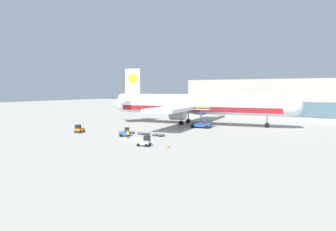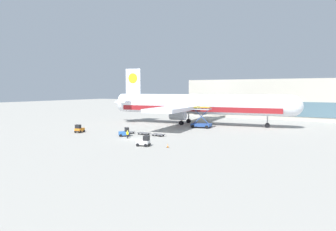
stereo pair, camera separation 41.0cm
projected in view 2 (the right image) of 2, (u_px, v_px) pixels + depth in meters
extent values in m
plane|color=#9E9B93|center=(132.00, 139.00, 69.20)|extent=(400.00, 400.00, 0.00)
cube|color=#BCB7A8|center=(315.00, 99.00, 113.55)|extent=(90.00, 18.00, 14.00)
cube|color=slate|center=(310.00, 110.00, 106.14)|extent=(88.20, 0.20, 4.90)
cylinder|color=silver|center=(198.00, 104.00, 96.67)|extent=(52.25, 14.23, 5.80)
cube|color=maroon|center=(198.00, 109.00, 96.78)|extent=(48.13, 13.43, 1.45)
sphere|color=silver|center=(292.00, 106.00, 86.59)|extent=(5.68, 5.68, 5.68)
cone|color=silver|center=(122.00, 103.00, 106.76)|extent=(7.20, 6.48, 5.51)
cube|color=silver|center=(133.00, 81.00, 104.58)|extent=(5.20, 1.28, 8.00)
cylinder|color=yellow|center=(133.00, 78.00, 104.50)|extent=(3.25, 1.07, 3.20)
cube|color=silver|center=(131.00, 101.00, 105.50)|extent=(5.68, 13.41, 0.50)
cube|color=silver|center=(190.00, 106.00, 97.74)|extent=(15.74, 48.66, 0.90)
cylinder|color=#9EA0A5|center=(178.00, 115.00, 88.64)|extent=(4.60, 3.45, 2.80)
cylinder|color=#9EA0A5|center=(200.00, 110.00, 107.14)|extent=(4.60, 3.45, 2.80)
cylinder|color=#9EA0A5|center=(267.00, 118.00, 89.29)|extent=(0.36, 0.36, 4.00)
cylinder|color=black|center=(267.00, 125.00, 89.46)|extent=(1.43, 1.10, 1.30)
cylinder|color=#9EA0A5|center=(181.00, 116.00, 95.63)|extent=(0.36, 0.36, 4.00)
cylinder|color=black|center=(181.00, 123.00, 95.80)|extent=(1.43, 1.10, 1.30)
cylinder|color=#9EA0A5|center=(189.00, 115.00, 101.51)|extent=(0.36, 0.36, 4.00)
cylinder|color=black|center=(189.00, 121.00, 101.67)|extent=(1.43, 1.10, 1.30)
cube|color=#284C99|center=(201.00, 125.00, 89.19)|extent=(5.62, 3.81, 0.70)
cube|color=#B2B2B7|center=(201.00, 109.00, 88.83)|extent=(5.34, 3.62, 0.30)
cube|color=yellow|center=(201.00, 107.00, 88.78)|extent=(5.34, 3.62, 0.08)
cube|color=#284C99|center=(201.00, 116.00, 88.99)|extent=(4.24, 0.86, 4.08)
cube|color=#284C99|center=(201.00, 116.00, 88.99)|extent=(4.24, 0.86, 4.08)
cylinder|color=black|center=(210.00, 126.00, 89.83)|extent=(0.95, 0.50, 0.90)
cylinder|color=black|center=(207.00, 127.00, 87.08)|extent=(0.95, 0.50, 0.90)
cylinder|color=black|center=(196.00, 125.00, 91.35)|extent=(0.95, 0.50, 0.90)
cylinder|color=black|center=(193.00, 126.00, 88.59)|extent=(0.95, 0.50, 0.90)
cube|color=silver|center=(143.00, 142.00, 60.82)|extent=(2.56, 1.89, 0.80)
cube|color=black|center=(146.00, 138.00, 60.54)|extent=(1.16, 1.41, 0.90)
cube|color=black|center=(149.00, 144.00, 60.45)|extent=(0.44, 1.26, 0.24)
cylinder|color=black|center=(149.00, 144.00, 61.25)|extent=(0.64, 0.37, 0.60)
cylinder|color=black|center=(146.00, 145.00, 59.93)|extent=(0.64, 0.37, 0.60)
cylinder|color=black|center=(141.00, 144.00, 61.78)|extent=(0.64, 0.37, 0.60)
cylinder|color=black|center=(138.00, 145.00, 60.46)|extent=(0.64, 0.37, 0.60)
cube|color=#2D66B7|center=(124.00, 133.00, 73.21)|extent=(2.59, 2.64, 0.80)
cube|color=black|center=(127.00, 129.00, 73.30)|extent=(1.52, 1.50, 0.90)
cube|color=black|center=(129.00, 134.00, 73.54)|extent=(1.03, 0.98, 0.24)
cylinder|color=black|center=(127.00, 135.00, 74.12)|extent=(0.59, 0.60, 0.60)
cylinder|color=black|center=(128.00, 135.00, 72.77)|extent=(0.59, 0.60, 0.60)
cylinder|color=black|center=(120.00, 135.00, 73.71)|extent=(0.59, 0.60, 0.60)
cylinder|color=black|center=(121.00, 136.00, 72.36)|extent=(0.59, 0.60, 0.60)
cube|color=orange|center=(80.00, 130.00, 79.63)|extent=(1.89, 2.56, 0.80)
cube|color=black|center=(78.00, 127.00, 78.95)|extent=(1.41, 1.16, 0.90)
cube|color=black|center=(77.00, 131.00, 78.50)|extent=(1.26, 0.44, 0.24)
cylinder|color=black|center=(80.00, 132.00, 78.68)|extent=(0.37, 0.64, 0.60)
cylinder|color=black|center=(75.00, 132.00, 79.13)|extent=(0.37, 0.64, 0.60)
cylinder|color=black|center=(84.00, 131.00, 80.19)|extent=(0.37, 0.64, 0.60)
cylinder|color=black|center=(79.00, 131.00, 80.65)|extent=(0.37, 0.64, 0.60)
cube|color=#56565B|center=(128.00, 132.00, 78.00)|extent=(2.87, 1.64, 0.12)
cube|color=#56565B|center=(134.00, 132.00, 76.93)|extent=(0.90, 0.13, 0.08)
cylinder|color=black|center=(133.00, 133.00, 77.97)|extent=(0.37, 0.16, 0.36)
cylinder|color=black|center=(130.00, 133.00, 76.93)|extent=(0.37, 0.16, 0.36)
cylinder|color=black|center=(127.00, 132.00, 79.10)|extent=(0.37, 0.16, 0.36)
cylinder|color=black|center=(124.00, 133.00, 78.06)|extent=(0.37, 0.16, 0.36)
cube|color=#56565B|center=(144.00, 133.00, 75.91)|extent=(2.87, 1.64, 0.12)
cube|color=#56565B|center=(150.00, 134.00, 74.84)|extent=(0.90, 0.13, 0.08)
cylinder|color=black|center=(149.00, 134.00, 75.88)|extent=(0.37, 0.16, 0.36)
cylinder|color=black|center=(145.00, 135.00, 74.85)|extent=(0.37, 0.16, 0.36)
cylinder|color=black|center=(142.00, 133.00, 77.01)|extent=(0.37, 0.16, 0.36)
cylinder|color=black|center=(139.00, 134.00, 75.97)|extent=(0.37, 0.16, 0.36)
cube|color=#56565B|center=(158.00, 134.00, 73.63)|extent=(2.87, 1.64, 0.12)
cube|color=#56565B|center=(165.00, 135.00, 72.57)|extent=(0.90, 0.13, 0.08)
cylinder|color=black|center=(163.00, 135.00, 73.61)|extent=(0.37, 0.16, 0.36)
cylinder|color=black|center=(160.00, 136.00, 72.57)|extent=(0.37, 0.16, 0.36)
cylinder|color=black|center=(156.00, 135.00, 74.74)|extent=(0.37, 0.16, 0.36)
cylinder|color=black|center=(153.00, 135.00, 73.70)|extent=(0.37, 0.16, 0.36)
cylinder|color=black|center=(127.00, 137.00, 70.25)|extent=(0.14, 0.14, 0.83)
cylinder|color=black|center=(128.00, 137.00, 70.18)|extent=(0.14, 0.14, 0.83)
cube|color=yellow|center=(127.00, 133.00, 70.16)|extent=(0.40, 0.29, 0.62)
cylinder|color=yellow|center=(126.00, 133.00, 70.24)|extent=(0.09, 0.09, 0.56)
cylinder|color=yellow|center=(128.00, 133.00, 70.07)|extent=(0.09, 0.09, 0.56)
sphere|color=#DBB28E|center=(127.00, 131.00, 70.12)|extent=(0.22, 0.22, 0.22)
sphere|color=yellow|center=(127.00, 131.00, 70.12)|extent=(0.21, 0.21, 0.21)
cube|color=black|center=(168.00, 147.00, 59.39)|extent=(0.40, 0.40, 0.04)
cone|color=orange|center=(168.00, 146.00, 59.36)|extent=(0.32, 0.32, 0.66)
cylinder|color=white|center=(168.00, 145.00, 59.36)|extent=(0.19, 0.19, 0.09)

